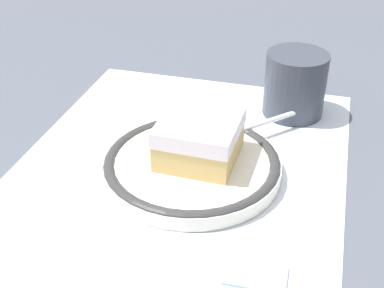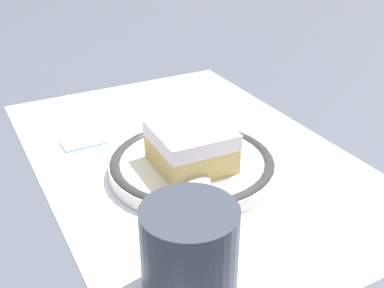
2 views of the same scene
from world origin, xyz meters
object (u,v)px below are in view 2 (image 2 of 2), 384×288
object	(u,v)px
cake_slice	(191,146)
plate	(192,165)
cup	(190,257)
sugar_packet	(82,141)
napkin	(92,113)
spoon	(191,195)

from	to	relation	value
cake_slice	plate	bearing A→B (deg)	144.96
cup	sugar_packet	size ratio (longest dim) A/B	1.53
plate	sugar_packet	world-z (taller)	plate
cake_slice	cup	bearing A→B (deg)	-28.10
plate	cup	world-z (taller)	cup
plate	napkin	world-z (taller)	plate
cup	cake_slice	bearing A→B (deg)	151.90
plate	napkin	xyz separation A→B (m)	(-0.20, -0.05, -0.01)
napkin	sugar_packet	bearing A→B (deg)	-24.93
spoon	napkin	xyz separation A→B (m)	(-0.27, -0.02, -0.02)
napkin	sugar_packet	size ratio (longest dim) A/B	2.42
spoon	sugar_packet	distance (m)	0.20
cake_slice	napkin	size ratio (longest dim) A/B	0.67
cup	napkin	bearing A→B (deg)	174.53
spoon	sugar_packet	size ratio (longest dim) A/B	2.38
cup	sugar_packet	xyz separation A→B (m)	(-0.28, -0.00, -0.03)
cake_slice	spoon	size ratio (longest dim) A/B	0.69
napkin	plate	bearing A→B (deg)	14.07
cake_slice	cup	xyz separation A→B (m)	(0.15, -0.08, -0.00)
napkin	cake_slice	bearing A→B (deg)	12.16
cake_slice	sugar_packet	distance (m)	0.16
napkin	sugar_packet	distance (m)	0.09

